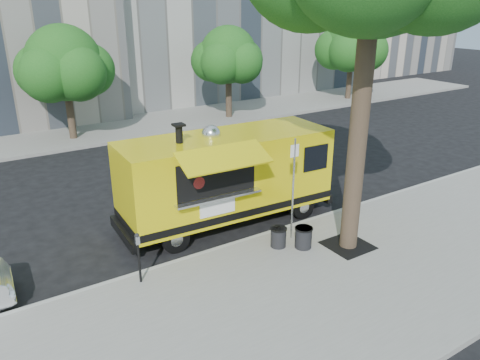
{
  "coord_description": "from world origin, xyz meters",
  "views": [
    {
      "loc": [
        -6.29,
        -10.94,
        6.62
      ],
      "look_at": [
        0.78,
        0.0,
        1.61
      ],
      "focal_mm": 35.0,
      "sensor_mm": 36.0,
      "label": 1
    }
  ],
  "objects_px": {
    "sign_post": "(293,183)",
    "parking_meter": "(138,252)",
    "far_tree_b": "(64,63)",
    "trash_bin_right": "(303,237)",
    "trash_bin_left": "(278,236)",
    "far_tree_c": "(228,55)",
    "food_truck": "(226,176)",
    "far_tree_d": "(352,43)"
  },
  "relations": [
    {
      "from": "sign_post",
      "to": "far_tree_b",
      "type": "bearing_deg",
      "value": 100.15
    },
    {
      "from": "far_tree_b",
      "to": "parking_meter",
      "type": "xyz_separation_m",
      "value": [
        -2.0,
        -14.05,
        -2.85
      ]
    },
    {
      "from": "sign_post",
      "to": "trash_bin_left",
      "type": "distance_m",
      "value": 1.54
    },
    {
      "from": "far_tree_d",
      "to": "trash_bin_left",
      "type": "height_order",
      "value": "far_tree_d"
    },
    {
      "from": "parking_meter",
      "to": "trash_bin_left",
      "type": "distance_m",
      "value": 3.98
    },
    {
      "from": "sign_post",
      "to": "trash_bin_right",
      "type": "relative_size",
      "value": 4.94
    },
    {
      "from": "sign_post",
      "to": "parking_meter",
      "type": "bearing_deg",
      "value": 177.48
    },
    {
      "from": "parking_meter",
      "to": "trash_bin_right",
      "type": "distance_m",
      "value": 4.58
    },
    {
      "from": "far_tree_b",
      "to": "trash_bin_right",
      "type": "height_order",
      "value": "far_tree_b"
    },
    {
      "from": "parking_meter",
      "to": "far_tree_b",
      "type": "bearing_deg",
      "value": 81.9
    },
    {
      "from": "far_tree_c",
      "to": "food_truck",
      "type": "bearing_deg",
      "value": -121.89
    },
    {
      "from": "far_tree_c",
      "to": "far_tree_d",
      "type": "height_order",
      "value": "far_tree_d"
    },
    {
      "from": "far_tree_b",
      "to": "trash_bin_right",
      "type": "relative_size",
      "value": 9.05
    },
    {
      "from": "far_tree_d",
      "to": "parking_meter",
      "type": "xyz_separation_m",
      "value": [
        -21.0,
        -13.95,
        -2.91
      ]
    },
    {
      "from": "trash_bin_left",
      "to": "parking_meter",
      "type": "bearing_deg",
      "value": 174.05
    },
    {
      "from": "far_tree_d",
      "to": "trash_bin_left",
      "type": "relative_size",
      "value": 9.96
    },
    {
      "from": "far_tree_d",
      "to": "parking_meter",
      "type": "distance_m",
      "value": 25.38
    },
    {
      "from": "sign_post",
      "to": "trash_bin_left",
      "type": "bearing_deg",
      "value": -161.67
    },
    {
      "from": "far_tree_c",
      "to": "sign_post",
      "type": "xyz_separation_m",
      "value": [
        -6.45,
        -13.95,
        -1.87
      ]
    },
    {
      "from": "parking_meter",
      "to": "sign_post",
      "type": "bearing_deg",
      "value": -2.52
    },
    {
      "from": "far_tree_b",
      "to": "far_tree_c",
      "type": "relative_size",
      "value": 1.06
    },
    {
      "from": "trash_bin_right",
      "to": "far_tree_c",
      "type": "bearing_deg",
      "value": 65.88
    },
    {
      "from": "far_tree_d",
      "to": "trash_bin_right",
      "type": "height_order",
      "value": "far_tree_d"
    },
    {
      "from": "far_tree_d",
      "to": "food_truck",
      "type": "height_order",
      "value": "far_tree_d"
    },
    {
      "from": "trash_bin_right",
      "to": "parking_meter",
      "type": "bearing_deg",
      "value": 169.4
    },
    {
      "from": "food_truck",
      "to": "trash_bin_left",
      "type": "height_order",
      "value": "food_truck"
    },
    {
      "from": "far_tree_c",
      "to": "trash_bin_right",
      "type": "relative_size",
      "value": 8.57
    },
    {
      "from": "far_tree_c",
      "to": "trash_bin_left",
      "type": "xyz_separation_m",
      "value": [
        -7.08,
        -14.16,
        -3.26
      ]
    },
    {
      "from": "far_tree_b",
      "to": "sign_post",
      "type": "height_order",
      "value": "far_tree_b"
    },
    {
      "from": "far_tree_b",
      "to": "sign_post",
      "type": "distance_m",
      "value": 14.61
    },
    {
      "from": "food_truck",
      "to": "trash_bin_left",
      "type": "xyz_separation_m",
      "value": [
        0.28,
        -2.33,
        -1.14
      ]
    },
    {
      "from": "sign_post",
      "to": "trash_bin_right",
      "type": "bearing_deg",
      "value": -97.15
    },
    {
      "from": "sign_post",
      "to": "trash_bin_left",
      "type": "relative_size",
      "value": 5.29
    },
    {
      "from": "far_tree_b",
      "to": "parking_meter",
      "type": "bearing_deg",
      "value": -98.1
    },
    {
      "from": "food_truck",
      "to": "trash_bin_left",
      "type": "distance_m",
      "value": 2.61
    },
    {
      "from": "far_tree_c",
      "to": "sign_post",
      "type": "relative_size",
      "value": 1.74
    },
    {
      "from": "parking_meter",
      "to": "trash_bin_left",
      "type": "relative_size",
      "value": 2.36
    },
    {
      "from": "far_tree_b",
      "to": "sign_post",
      "type": "bearing_deg",
      "value": -79.85
    },
    {
      "from": "far_tree_b",
      "to": "trash_bin_right",
      "type": "distance_m",
      "value": 15.46
    },
    {
      "from": "parking_meter",
      "to": "trash_bin_right",
      "type": "height_order",
      "value": "parking_meter"
    },
    {
      "from": "far_tree_b",
      "to": "trash_bin_left",
      "type": "height_order",
      "value": "far_tree_b"
    },
    {
      "from": "far_tree_c",
      "to": "trash_bin_right",
      "type": "height_order",
      "value": "far_tree_c"
    }
  ]
}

